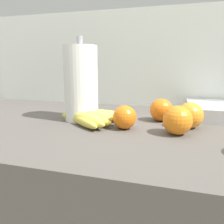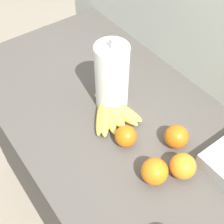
# 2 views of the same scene
# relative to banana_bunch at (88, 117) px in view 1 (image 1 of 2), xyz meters

# --- Properties ---
(wall_back) EXTENTS (2.16, 0.06, 1.30)m
(wall_back) POSITION_rel_banana_bunch_xyz_m (0.22, 0.40, -0.22)
(wall_back) COLOR silver
(wall_back) RESTS_ON ground
(banana_bunch) EXTENTS (0.22, 0.19, 0.04)m
(banana_bunch) POSITION_rel_banana_bunch_xyz_m (0.00, 0.00, 0.00)
(banana_bunch) COLOR #E4CC4C
(banana_bunch) RESTS_ON counter
(orange_right) EXTENTS (0.07, 0.07, 0.07)m
(orange_right) POSITION_rel_banana_bunch_xyz_m (0.14, -0.04, 0.02)
(orange_right) COLOR orange
(orange_right) RESTS_ON counter
(orange_back_right) EXTENTS (0.08, 0.08, 0.08)m
(orange_back_right) POSITION_rel_banana_bunch_xyz_m (0.24, 0.10, 0.02)
(orange_back_right) COLOR orange
(orange_back_right) RESTS_ON counter
(orange_front) EXTENTS (0.08, 0.08, 0.08)m
(orange_front) POSITION_rel_banana_bunch_xyz_m (0.33, 0.03, 0.02)
(orange_front) COLOR orange
(orange_front) RESTS_ON counter
(orange_back_left) EXTENTS (0.08, 0.08, 0.08)m
(orange_back_left) POSITION_rel_banana_bunch_xyz_m (0.29, -0.05, 0.02)
(orange_back_left) COLOR orange
(orange_back_left) RESTS_ON counter
(paper_towel_roll) EXTENTS (0.12, 0.12, 0.29)m
(paper_towel_roll) POSITION_rel_banana_bunch_xyz_m (-0.04, 0.04, 0.11)
(paper_towel_roll) COLOR white
(paper_towel_roll) RESTS_ON counter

